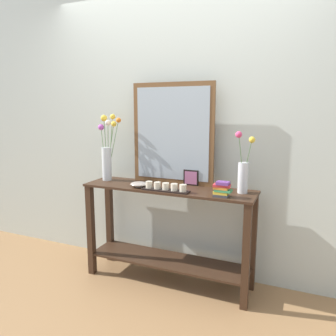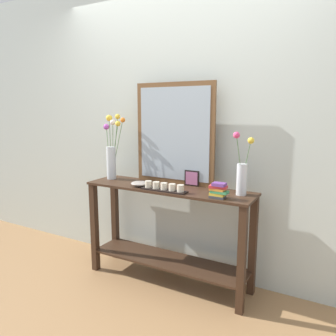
{
  "view_description": "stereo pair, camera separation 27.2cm",
  "coord_description": "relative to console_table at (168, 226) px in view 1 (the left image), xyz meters",
  "views": [
    {
      "loc": [
        1.06,
        -2.46,
        1.5
      ],
      "look_at": [
        0.0,
        0.0,
        1.01
      ],
      "focal_mm": 35.0,
      "sensor_mm": 36.0,
      "label": 1
    },
    {
      "loc": [
        1.3,
        -2.34,
        1.5
      ],
      "look_at": [
        0.0,
        0.0,
        1.01
      ],
      "focal_mm": 35.0,
      "sensor_mm": 36.0,
      "label": 2
    }
  ],
  "objects": [
    {
      "name": "ground_plane",
      "position": [
        0.0,
        0.0,
        -0.52
      ],
      "size": [
        7.0,
        6.0,
        0.02
      ],
      "primitive_type": "cube",
      "color": "#997047"
    },
    {
      "name": "wall_back",
      "position": [
        0.0,
        0.31,
        0.84
      ],
      "size": [
        6.4,
        0.08,
        2.7
      ],
      "primitive_type": "cube",
      "color": "beige",
      "rests_on": "ground"
    },
    {
      "name": "console_table",
      "position": [
        0.0,
        0.0,
        0.0
      ],
      "size": [
        1.47,
        0.38,
        0.85
      ],
      "color": "#382316",
      "rests_on": "ground"
    },
    {
      "name": "mirror_leaning",
      "position": [
        -0.03,
        0.16,
        0.78
      ],
      "size": [
        0.74,
        0.03,
        0.87
      ],
      "color": "brown",
      "rests_on": "console_table"
    },
    {
      "name": "tall_vase_left",
      "position": [
        -0.63,
        0.05,
        0.6
      ],
      "size": [
        0.22,
        0.14,
        0.6
      ],
      "color": "silver",
      "rests_on": "console_table"
    },
    {
      "name": "vase_right",
      "position": [
        0.61,
        0.05,
        0.51
      ],
      "size": [
        0.13,
        0.14,
        0.49
      ],
      "color": "silver",
      "rests_on": "console_table"
    },
    {
      "name": "candle_tray",
      "position": [
        0.03,
        -0.13,
        0.37
      ],
      "size": [
        0.39,
        0.09,
        0.07
      ],
      "color": "black",
      "rests_on": "console_table"
    },
    {
      "name": "picture_frame_small",
      "position": [
        0.15,
        0.14,
        0.41
      ],
      "size": [
        0.13,
        0.01,
        0.13
      ],
      "color": "black",
      "rests_on": "console_table"
    },
    {
      "name": "decorative_bowl",
      "position": [
        -0.23,
        -0.09,
        0.37
      ],
      "size": [
        0.15,
        0.15,
        0.04
      ],
      "color": "#9E9389",
      "rests_on": "console_table"
    },
    {
      "name": "book_stack",
      "position": [
        0.49,
        -0.12,
        0.4
      ],
      "size": [
        0.14,
        0.09,
        0.12
      ],
      "color": "#424247",
      "rests_on": "console_table"
    }
  ]
}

